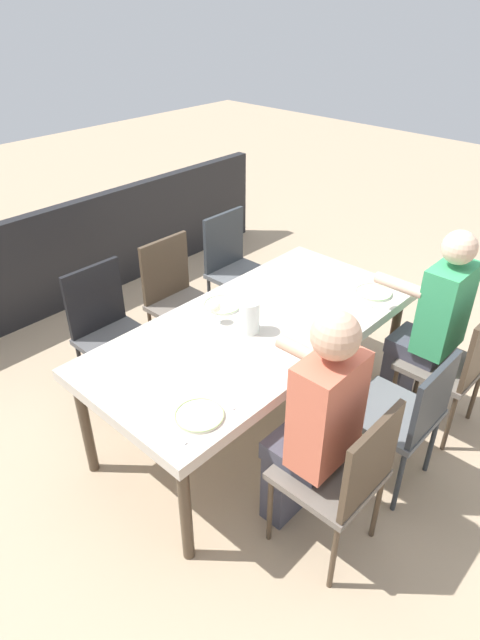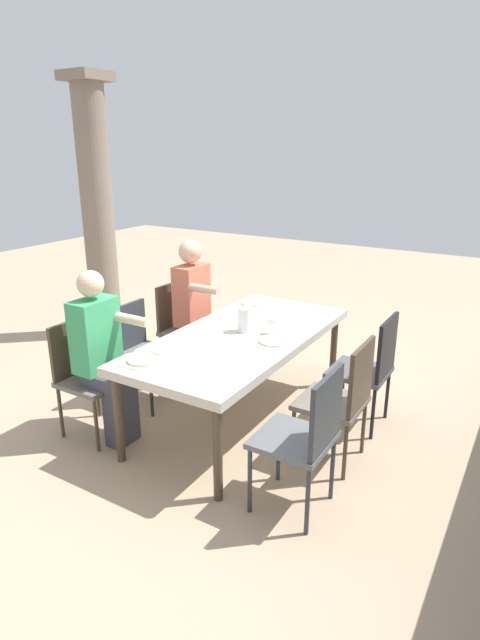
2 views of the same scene
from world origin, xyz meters
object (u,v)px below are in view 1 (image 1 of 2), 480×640
Objects in this scene: chair_west_north at (456,361)px; water_pitcher at (250,318)px; diner_woman_green at (314,423)px; diner_man_white at (430,323)px; wine_glass_1 at (215,308)px; dining_table at (257,333)px; plate_2 at (199,415)px; chair_west_south at (235,264)px; chair_east_north at (344,474)px; chair_mid_south at (177,294)px; chair_mid_north at (406,412)px; chair_east_south at (108,327)px; plate_0 at (374,292)px; plate_1 at (222,305)px.

chair_west_north is 4.57× the size of water_pitcher.
diner_woman_green is 1.20m from diner_man_white.
diner_man_white is 9.20× the size of wine_glass_1.
dining_table is 9.04× the size of plate_2.
diner_woman_green reaches higher than wine_glass_1.
chair_west_south is (-0.78, -0.92, -0.14)m from dining_table.
chair_east_north is 0.70× the size of diner_man_white.
dining_table is 1.21m from chair_west_north.
chair_mid_north is at bearing 90.00° from chair_mid_south.
diner_man_white is at bearing 137.33° from dining_table.
wine_glass_1 is at bearing 111.77° from chair_east_south.
diner_woman_green is (0.60, -0.18, 0.22)m from chair_mid_north.
wine_glass_1 is 0.82m from plate_2.
dining_table is 0.86m from plate_0.
plate_0 is at bearing -153.52° from chair_east_north.
chair_west_south is 0.71× the size of diner_man_white.
plate_1 is (-0.02, -0.30, 0.07)m from dining_table.
plate_0 is (-1.22, -0.43, 0.02)m from diner_woman_green.
chair_mid_south is 0.85m from wine_glass_1.
plate_0 is at bearing -91.79° from chair_west_north.
chair_east_north is 1.23m from diner_man_white.
diner_man_white reaches higher than chair_east_north.
wine_glass_1 is at bearing 31.95° from plate_1.
chair_east_south is at bearing -105.16° from plate_2.
chair_west_south reaches higher than chair_mid_south.
plate_1 is 1.00× the size of plate_2.
plate_0 is at bearing -179.36° from plate_2.
chair_mid_south is 0.70× the size of diner_man_white.
chair_east_north is at bearing 0.30° from chair_mid_north.
diner_woman_green is (1.21, 1.65, 0.18)m from chair_west_south.
plate_2 is at bearing 38.44° from plate_1.
chair_mid_north is 1.25m from plate_1.
chair_east_south is at bearing -0.02° from chair_mid_south.
chair_mid_south and chair_east_north have the same top height.
chair_east_north is 3.95× the size of plate_2.
chair_west_north is 3.85× the size of plate_1.
water_pitcher is (0.25, 0.93, 0.30)m from chair_mid_south.
plate_1 is (-0.45, -1.22, 0.21)m from chair_east_north.
chair_west_north is 0.66× the size of diner_woman_green.
diner_woman_green is at bearing -17.03° from chair_mid_north.
chair_east_south is 0.80m from plate_1.
chair_west_south is 4.07× the size of plate_0.
chair_west_south is 1.02× the size of chair_east_south.
chair_west_north is 1.24m from diner_woman_green.
chair_east_south is 3.97× the size of plate_1.
diner_man_white is 1.30m from wine_glass_1.
wine_glass_1 reaches higher than chair_mid_north.
chair_mid_north reaches higher than dining_table.
diner_man_white is at bearing 89.90° from chair_west_south.
chair_east_north is 1.39m from plate_0.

